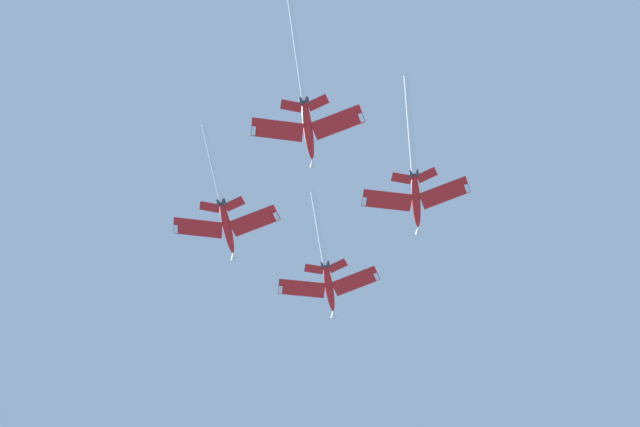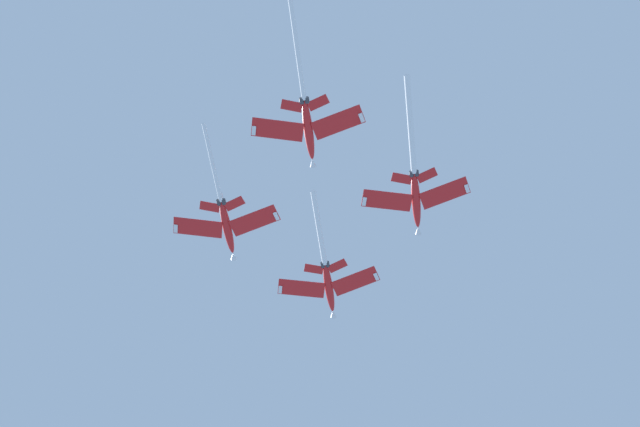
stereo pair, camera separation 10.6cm
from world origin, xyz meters
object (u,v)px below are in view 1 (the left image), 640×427
jet_lead (326,272)px  jet_right_wing (414,177)px  jet_slot (305,111)px  jet_left_wing (225,217)px

jet_lead → jet_right_wing: (-23.36, -9.67, -5.88)m
jet_lead → jet_slot: bearing=157.5°
jet_right_wing → jet_slot: bearing=107.1°
jet_lead → jet_slot: jet_lead is taller
jet_left_wing → jet_right_wing: (-16.94, -31.02, -1.72)m
jet_slot → jet_right_wing: bearing=-72.9°
jet_lead → jet_right_wing: 25.95m
jet_left_wing → jet_slot: 26.05m
jet_left_wing → jet_slot: size_ratio=0.87×
jet_right_wing → jet_slot: 23.57m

